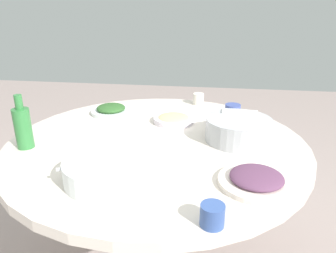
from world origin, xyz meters
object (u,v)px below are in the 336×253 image
Objects in this scene: soup_bowl at (107,171)px; dish_greens at (111,110)px; dish_noodles at (174,119)px; tea_cup_side at (198,99)px; round_dining_table at (157,160)px; rice_bowl at (238,129)px; tea_cup_near at (233,111)px; green_bottle at (23,127)px; dish_eggplant at (256,180)px; tea_cup_far at (212,215)px.

dish_greens is at bearing -73.55° from soup_bowl.
dish_noodles is at bearing 165.77° from dish_greens.
dish_noodles is 3.05× the size of tea_cup_side.
rice_bowl is (-0.34, -0.05, 0.15)m from round_dining_table.
tea_cup_side is at bearing -47.85° from tea_cup_near.
dish_greens is 0.50m from green_bottle.
round_dining_table is 0.50m from dish_eggplant.
dish_eggplant is at bearing 96.09° from rice_bowl.
dish_noodles is at bearing 20.98° from tea_cup_near.
green_bottle is (0.21, 0.45, 0.07)m from dish_greens.
dish_greens is at bearing 2.10° from tea_cup_near.
dish_noodles is at bearing -146.17° from green_bottle.
tea_cup_side reaches higher than dish_noodles.
rice_bowl is 0.97× the size of soup_bowl.
rice_bowl is at bearing 157.46° from dish_greens.
dish_greens is at bearing -42.47° from dish_eggplant.
rice_bowl is at bearing -172.06° from round_dining_table.
tea_cup_near is (-0.83, -0.48, -0.05)m from green_bottle.
tea_cup_near is 1.22× the size of tea_cup_side.
rice_bowl is at bearing 149.01° from dish_noodles.
round_dining_table is 0.56m from green_bottle.
soup_bowl is at bearing 57.63° from tea_cup_near.
tea_cup_side is (0.19, -0.49, -0.02)m from rice_bowl.
soup_bowl reaches higher than round_dining_table.
tea_cup_near reaches higher than tea_cup_side.
round_dining_table is 5.15× the size of dish_eggplant.
green_bottle reaches higher than round_dining_table.
dish_greens is 0.99m from tea_cup_far.
dish_greens is 1.07× the size of dish_noodles.
tea_cup_near reaches higher than round_dining_table.
tea_cup_near is at bearing -159.02° from dish_noodles.
soup_bowl is 4.31× the size of tea_cup_far.
soup_bowl is at bearing 41.64° from rice_bowl.
soup_bowl is at bearing 73.33° from round_dining_table.
dish_noodles is 0.89× the size of green_bottle.
tea_cup_far is at bearing 152.30° from soup_bowl.
tea_cup_far is (0.14, 0.22, 0.01)m from dish_eggplant.
green_bottle reaches higher than tea_cup_near.
tea_cup_far is at bearing 84.18° from tea_cup_near.
dish_noodles is 0.80× the size of dish_eggplant.
soup_bowl is at bearing 4.80° from dish_eggplant.
dish_eggplant is 3.72× the size of tea_cup_far.
dish_noodles is 2.97× the size of tea_cup_far.
soup_bowl is at bearing 74.23° from tea_cup_side.
soup_bowl is 4.43× the size of tea_cup_side.
tea_cup_side is at bearing -153.16° from dish_greens.
green_bottle is at bearing 12.74° from rice_bowl.
tea_cup_near is (-0.33, -0.33, 0.13)m from round_dining_table.
dish_greens reaches higher than round_dining_table.
green_bottle reaches higher than rice_bowl.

